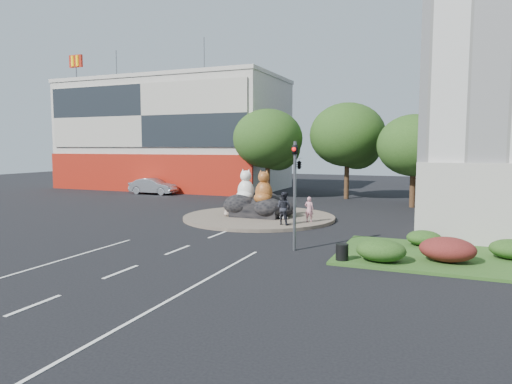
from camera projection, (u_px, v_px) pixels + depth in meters
ground at (178, 250)px, 21.06m from camera, size 120.00×120.00×0.00m
roundabout_island at (259, 217)px, 30.24m from camera, size 10.00×10.00×0.20m
rock_plinth at (259, 209)px, 30.19m from camera, size 3.20×2.60×0.90m
shophouse_block at (174, 135)px, 52.96m from camera, size 25.20×12.30×17.40m
grass_verge at (460, 258)px, 19.25m from camera, size 10.00×6.00×0.12m
tree_left at (269, 142)px, 42.32m from camera, size 6.46×6.46×8.27m
tree_mid at (348, 138)px, 41.47m from camera, size 6.84×6.84×8.76m
tree_right at (415, 148)px, 35.60m from camera, size 5.70×5.70×7.30m
hedge_near_green at (381, 250)px, 18.50m from camera, size 2.00×1.60×0.90m
hedge_red at (448, 249)px, 18.46m from camera, size 2.20×1.76×0.99m
hedge_back_green at (424, 238)px, 21.43m from camera, size 1.60×1.28×0.72m
traffic_light at (297, 172)px, 20.60m from camera, size 0.44×1.24×5.00m
street_lamp at (478, 151)px, 23.09m from camera, size 2.34×0.22×8.06m
cat_white at (246, 185)px, 30.53m from camera, size 1.32×1.15×2.19m
cat_tabby at (264, 187)px, 29.38m from camera, size 1.34×1.17×2.19m
kitten_calico at (228, 209)px, 30.11m from camera, size 0.62×0.57×0.87m
kitten_white at (283, 212)px, 28.71m from camera, size 0.69×0.68×0.87m
pedestrian_pink at (309, 209)px, 27.71m from camera, size 0.57×0.39×1.54m
pedestrian_dark at (284, 208)px, 26.75m from camera, size 1.12×0.99×1.94m
parked_car at (153, 186)px, 45.89m from camera, size 4.94×1.86×1.61m
litter_bin at (342, 252)px, 18.71m from camera, size 0.66×0.66×0.67m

